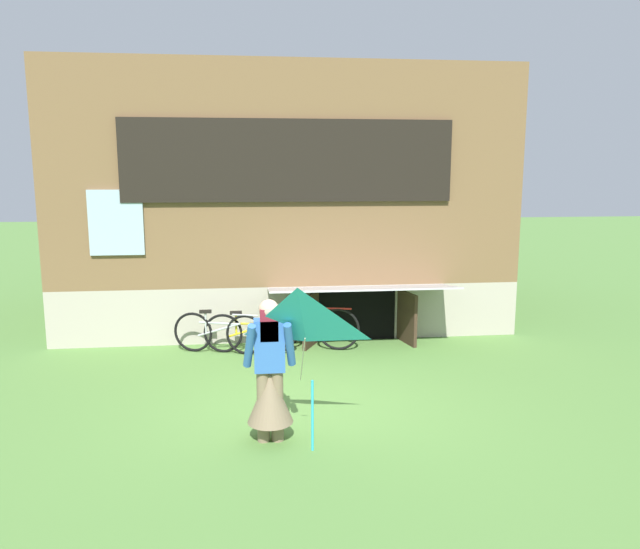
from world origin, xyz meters
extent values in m
plane|color=#56843D|center=(0.00, 0.00, 0.00)|extent=(60.00, 60.00, 0.00)
cube|color=#ADA393|center=(0.00, 5.55, 0.50)|extent=(8.40, 5.10, 1.00)
cube|color=brown|center=(0.00, 5.55, 2.95)|extent=(8.40, 5.10, 3.90)
cube|color=black|center=(0.00, 2.96, 3.20)|extent=(5.66, 0.08, 1.39)
cube|color=#9EB7C6|center=(0.00, 2.98, 3.20)|extent=(5.50, 0.04, 1.27)
cube|color=#9EB7C6|center=(-2.92, 2.97, 2.17)|extent=(0.90, 0.06, 1.10)
cube|color=black|center=(1.19, 2.98, 0.46)|extent=(1.40, 0.03, 0.92)
cube|color=#3D2B1E|center=(0.34, 2.70, 0.46)|extent=(0.36, 0.65, 0.92)
cube|color=#3D2B1E|center=(2.04, 2.70, 0.46)|extent=(0.21, 0.70, 0.92)
cube|color=#B2B2B7|center=(1.19, 2.45, 1.05)|extent=(3.19, 1.09, 0.18)
cylinder|color=#7F6B51|center=(-0.58, -1.03, 0.42)|extent=(0.14, 0.14, 0.83)
cylinder|color=#7F6B51|center=(-0.42, -1.03, 0.42)|extent=(0.14, 0.14, 0.83)
cone|color=#7F6B51|center=(-0.50, -1.03, 0.54)|extent=(0.52, 0.52, 0.62)
cube|color=#3366B7|center=(-0.50, -1.03, 1.13)|extent=(0.34, 0.20, 0.59)
cylinder|color=#3366B7|center=(-0.72, -1.13, 1.16)|extent=(0.17, 0.33, 0.55)
cylinder|color=#3366B7|center=(-0.28, -1.13, 1.16)|extent=(0.17, 0.33, 0.55)
cube|color=maroon|center=(-0.50, -1.09, 1.37)|extent=(0.20, 0.08, 0.36)
sphere|color=#D8AD8E|center=(-0.50, -1.03, 1.54)|extent=(0.23, 0.23, 0.23)
pyramid|color=#2DB2CC|center=(-0.22, -1.58, 1.42)|extent=(1.16, 0.91, 0.74)
cylinder|color=beige|center=(-0.15, -1.28, 1.03)|extent=(0.01, 0.59, 0.66)
cylinder|color=#2DB2CC|center=(-0.05, -1.33, 0.40)|extent=(0.03, 0.03, 0.81)
torus|color=black|center=(0.78, 2.39, 0.37)|extent=(0.72, 0.21, 0.73)
torus|color=black|center=(-0.19, 2.62, 0.37)|extent=(0.72, 0.21, 0.73)
cylinder|color=red|center=(0.29, 2.51, 0.56)|extent=(0.74, 0.21, 0.04)
cylinder|color=red|center=(0.29, 2.51, 0.43)|extent=(0.80, 0.23, 0.30)
cylinder|color=red|center=(0.05, 2.57, 0.56)|extent=(0.04, 0.04, 0.41)
cube|color=black|center=(0.05, 2.57, 0.76)|extent=(0.20, 0.08, 0.05)
cylinder|color=red|center=(0.78, 2.39, 0.73)|extent=(0.43, 0.13, 0.03)
torus|color=black|center=(-0.28, 2.32, 0.33)|extent=(0.66, 0.16, 0.67)
torus|color=black|center=(-1.17, 2.47, 0.33)|extent=(0.66, 0.16, 0.67)
cylinder|color=gold|center=(-0.73, 2.39, 0.50)|extent=(0.67, 0.15, 0.04)
cylinder|color=gold|center=(-0.73, 2.39, 0.40)|extent=(0.74, 0.16, 0.27)
cylinder|color=gold|center=(-0.95, 2.43, 0.50)|extent=(0.04, 0.04, 0.37)
cube|color=black|center=(-0.95, 2.43, 0.69)|extent=(0.20, 0.08, 0.05)
cylinder|color=gold|center=(-0.28, 2.32, 0.66)|extent=(0.44, 0.10, 0.03)
torus|color=black|center=(-0.79, 2.31, 0.34)|extent=(0.66, 0.24, 0.68)
torus|color=black|center=(-1.68, 2.58, 0.34)|extent=(0.66, 0.24, 0.68)
cylinder|color=#ADAFB5|center=(-1.24, 2.45, 0.52)|extent=(0.67, 0.24, 0.04)
cylinder|color=#ADAFB5|center=(-1.24, 2.45, 0.40)|extent=(0.74, 0.25, 0.28)
cylinder|color=#ADAFB5|center=(-1.46, 2.51, 0.52)|extent=(0.04, 0.04, 0.38)
cube|color=black|center=(-1.46, 2.51, 0.71)|extent=(0.20, 0.08, 0.05)
cylinder|color=#ADAFB5|center=(-0.79, 2.31, 0.67)|extent=(0.43, 0.15, 0.03)
camera|label=1|loc=(-0.68, -7.61, 3.06)|focal=34.32mm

